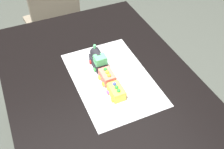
# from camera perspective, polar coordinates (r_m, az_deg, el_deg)

# --- Properties ---
(ground_plane) EXTENTS (8.00, 8.00, 0.00)m
(ground_plane) POSITION_cam_1_polar(r_m,az_deg,el_deg) (2.07, -1.86, -15.48)
(ground_plane) COLOR #474C44
(dining_table) EXTENTS (1.40, 1.00, 0.74)m
(dining_table) POSITION_cam_1_polar(r_m,az_deg,el_deg) (1.56, -2.39, -3.62)
(dining_table) COLOR black
(dining_table) RESTS_ON ground
(chair) EXTENTS (0.44, 0.44, 0.86)m
(chair) POSITION_cam_1_polar(r_m,az_deg,el_deg) (2.43, -12.09, 10.45)
(chair) COLOR gray
(chair) RESTS_ON ground
(cake_board) EXTENTS (0.60, 0.40, 0.00)m
(cake_board) POSITION_cam_1_polar(r_m,az_deg,el_deg) (1.47, 0.00, -0.89)
(cake_board) COLOR silver
(cake_board) RESTS_ON dining_table
(cake_locomotive) EXTENTS (0.14, 0.08, 0.12)m
(cake_locomotive) POSITION_cam_1_polar(r_m,az_deg,el_deg) (1.52, -2.95, 3.16)
(cake_locomotive) COLOR #232328
(cake_locomotive) RESTS_ON cake_board
(cake_car_tanker_coral) EXTENTS (0.10, 0.08, 0.07)m
(cake_car_tanker_coral) POSITION_cam_1_polar(r_m,az_deg,el_deg) (1.44, -1.02, -0.44)
(cake_car_tanker_coral) COLOR #F27260
(cake_car_tanker_coral) RESTS_ON cake_board
(cake_car_flatbed_lemon) EXTENTS (0.10, 0.08, 0.07)m
(cake_car_flatbed_lemon) POSITION_cam_1_polar(r_m,az_deg,el_deg) (1.37, 0.94, -3.62)
(cake_car_flatbed_lemon) COLOR #F4E04C
(cake_car_flatbed_lemon) RESTS_ON cake_board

